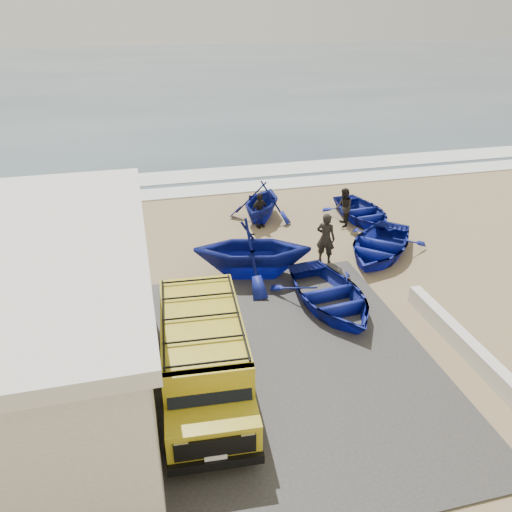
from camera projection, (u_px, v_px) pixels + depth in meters
ground at (265, 322)px, 15.32m from camera, size 160.00×160.00×0.00m
slab at (212, 374)px, 13.16m from camera, size 12.00×10.00×0.05m
ocean at (153, 75)px, 63.52m from camera, size 180.00×88.00×0.01m
surf_line at (206, 190)px, 25.63m from camera, size 180.00×1.60×0.06m
surf_wash at (199, 175)px, 27.79m from camera, size 180.00×2.20×0.04m
parapet at (470, 349)px, 13.67m from camera, size 0.35×6.00×0.55m
van at (204, 355)px, 12.08m from camera, size 2.30×5.13×2.15m
boat_near_left at (330, 295)px, 15.85m from camera, size 3.47×4.55×0.88m
boat_near_right at (379, 245)px, 19.06m from camera, size 5.11×5.19×0.88m
boat_mid_left at (252, 249)px, 17.35m from camera, size 4.79×4.37×2.16m
boat_mid_right at (362, 212)px, 22.11m from camera, size 3.02×3.99×0.78m
boat_far_left at (261, 201)px, 21.99m from camera, size 4.06×4.22×1.71m
fisherman_front at (326, 238)px, 18.34m from camera, size 0.85×0.80×1.94m
fisherman_middle at (344, 208)px, 21.36m from camera, size 0.80×0.94×1.68m
fisherman_back at (260, 211)px, 21.26m from camera, size 0.97×0.72×1.53m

